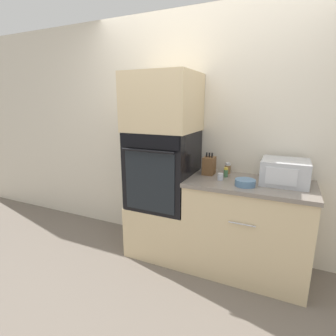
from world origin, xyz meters
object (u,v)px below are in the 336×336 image
wall_oven (163,169)px  condiment_jar_mid (220,177)px  condiment_jar_far (228,168)px  knife_block (209,166)px  microwave (285,172)px  bowl (245,183)px  condiment_jar_near (226,172)px

wall_oven → condiment_jar_mid: 0.61m
condiment_jar_far → knife_block: bearing=-147.1°
microwave → knife_block: size_ratio=1.79×
microwave → condiment_jar_far: bearing=165.7°
wall_oven → knife_block: size_ratio=3.57×
microwave → bowl: size_ratio=2.24×
wall_oven → microwave: bearing=3.9°
wall_oven → knife_block: 0.47m
condiment_jar_mid → condiment_jar_far: 0.26m
condiment_jar_mid → knife_block: bearing=134.9°
wall_oven → bowl: size_ratio=4.49×
bowl → condiment_jar_far: (-0.23, 0.34, 0.02)m
bowl → wall_oven: bearing=171.1°
wall_oven → microwave: size_ratio=2.00×
condiment_jar_far → condiment_jar_mid: bearing=-92.0°
condiment_jar_near → condiment_jar_mid: 0.12m
condiment_jar_mid → condiment_jar_far: (0.01, 0.26, 0.02)m
wall_oven → condiment_jar_far: bearing=19.0°
knife_block → bowl: 0.46m
wall_oven → bowl: wall_oven is taller
bowl → condiment_jar_mid: bearing=160.3°
microwave → condiment_jar_far: 0.54m
condiment_jar_near → wall_oven: bearing=-173.3°
condiment_jar_mid → condiment_jar_far: condiment_jar_far is taller
knife_block → condiment_jar_far: 0.20m
condiment_jar_near → microwave: bearing=0.5°
microwave → knife_block: 0.69m
condiment_jar_near → condiment_jar_mid: size_ratio=1.43×
knife_block → condiment_jar_near: bearing=-10.4°
knife_block → condiment_jar_mid: (0.15, -0.15, -0.06)m
microwave → condiment_jar_mid: 0.55m
bowl → condiment_jar_far: condiment_jar_far is taller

